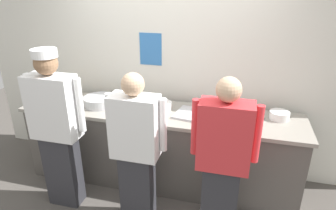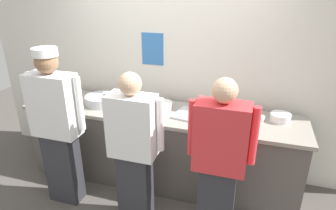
{
  "view_description": "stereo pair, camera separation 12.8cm",
  "coord_description": "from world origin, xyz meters",
  "px_view_note": "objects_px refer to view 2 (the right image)",
  "views": [
    {
      "loc": [
        0.86,
        -2.53,
        2.27
      ],
      "look_at": [
        0.11,
        0.33,
        1.03
      ],
      "focal_mm": 31.21,
      "sensor_mm": 36.0,
      "label": 1
    },
    {
      "loc": [
        0.99,
        -2.49,
        2.27
      ],
      "look_at": [
        0.11,
        0.33,
        1.03
      ],
      "focal_mm": 31.21,
      "sensor_mm": 36.0,
      "label": 2
    }
  ],
  "objects_px": {
    "chef_far_right": "(219,161)",
    "ramekin_orange_sauce": "(260,118)",
    "sheet_tray": "(195,115)",
    "squeeze_bottle_primary": "(75,91)",
    "chef_near_left": "(57,125)",
    "ramekin_red_sauce": "(59,96)",
    "mixing_bowl_steel": "(101,100)",
    "plate_stack_front": "(162,106)",
    "chef_center": "(133,148)",
    "deli_cup": "(150,100)",
    "ramekin_green_sauce": "(225,118)",
    "plate_stack_rear": "(280,117)"
  },
  "relations": [
    {
      "from": "chef_near_left",
      "to": "chef_far_right",
      "type": "xyz_separation_m",
      "value": [
        1.67,
        -0.04,
        -0.08
      ]
    },
    {
      "from": "chef_center",
      "to": "squeeze_bottle_primary",
      "type": "distance_m",
      "value": 1.32
    },
    {
      "from": "squeeze_bottle_primary",
      "to": "chef_near_left",
      "type": "bearing_deg",
      "value": -71.56
    },
    {
      "from": "chef_center",
      "to": "deli_cup",
      "type": "distance_m",
      "value": 0.86
    },
    {
      "from": "chef_far_right",
      "to": "mixing_bowl_steel",
      "type": "xyz_separation_m",
      "value": [
        -1.51,
        0.66,
        0.14
      ]
    },
    {
      "from": "squeeze_bottle_primary",
      "to": "plate_stack_front",
      "type": "bearing_deg",
      "value": 1.18
    },
    {
      "from": "sheet_tray",
      "to": "ramekin_orange_sauce",
      "type": "relative_size",
      "value": 4.13
    },
    {
      "from": "chef_near_left",
      "to": "plate_stack_rear",
      "type": "relative_size",
      "value": 8.25
    },
    {
      "from": "plate_stack_front",
      "to": "ramekin_orange_sauce",
      "type": "relative_size",
      "value": 2.3
    },
    {
      "from": "plate_stack_rear",
      "to": "mixing_bowl_steel",
      "type": "xyz_separation_m",
      "value": [
        -2.03,
        -0.14,
        0.01
      ]
    },
    {
      "from": "ramekin_red_sauce",
      "to": "sheet_tray",
      "type": "bearing_deg",
      "value": -0.84
    },
    {
      "from": "chef_near_left",
      "to": "ramekin_red_sauce",
      "type": "xyz_separation_m",
      "value": [
        -0.45,
        0.64,
        0.03
      ]
    },
    {
      "from": "ramekin_red_sauce",
      "to": "deli_cup",
      "type": "bearing_deg",
      "value": 7.36
    },
    {
      "from": "chef_far_right",
      "to": "ramekin_red_sauce",
      "type": "relative_size",
      "value": 18.96
    },
    {
      "from": "chef_center",
      "to": "chef_far_right",
      "type": "distance_m",
      "value": 0.81
    },
    {
      "from": "chef_center",
      "to": "chef_far_right",
      "type": "relative_size",
      "value": 0.98
    },
    {
      "from": "plate_stack_rear",
      "to": "ramekin_orange_sauce",
      "type": "relative_size",
      "value": 2.05
    },
    {
      "from": "deli_cup",
      "to": "chef_center",
      "type": "bearing_deg",
      "value": -80.36
    },
    {
      "from": "ramekin_red_sauce",
      "to": "deli_cup",
      "type": "distance_m",
      "value": 1.18
    },
    {
      "from": "chef_far_right",
      "to": "ramekin_orange_sauce",
      "type": "relative_size",
      "value": 15.76
    },
    {
      "from": "sheet_tray",
      "to": "squeeze_bottle_primary",
      "type": "relative_size",
      "value": 1.99
    },
    {
      "from": "ramekin_green_sauce",
      "to": "chef_far_right",
      "type": "bearing_deg",
      "value": -86.85
    },
    {
      "from": "chef_center",
      "to": "squeeze_bottle_primary",
      "type": "height_order",
      "value": "chef_center"
    },
    {
      "from": "plate_stack_front",
      "to": "ramekin_green_sauce",
      "type": "xyz_separation_m",
      "value": [
        0.73,
        -0.08,
        -0.02
      ]
    },
    {
      "from": "chef_center",
      "to": "ramekin_green_sauce",
      "type": "xyz_separation_m",
      "value": [
        0.77,
        0.66,
        0.12
      ]
    },
    {
      "from": "chef_near_left",
      "to": "plate_stack_front",
      "type": "height_order",
      "value": "chef_near_left"
    },
    {
      "from": "ramekin_green_sauce",
      "to": "chef_center",
      "type": "bearing_deg",
      "value": -139.52
    },
    {
      "from": "chef_center",
      "to": "ramekin_orange_sauce",
      "type": "height_order",
      "value": "chef_center"
    },
    {
      "from": "chef_near_left",
      "to": "ramekin_orange_sauce",
      "type": "height_order",
      "value": "chef_near_left"
    },
    {
      "from": "chef_center",
      "to": "deli_cup",
      "type": "bearing_deg",
      "value": 99.64
    },
    {
      "from": "chef_center",
      "to": "sheet_tray",
      "type": "xyz_separation_m",
      "value": [
        0.45,
        0.66,
        0.11
      ]
    },
    {
      "from": "mixing_bowl_steel",
      "to": "deli_cup",
      "type": "height_order",
      "value": "mixing_bowl_steel"
    },
    {
      "from": "chef_far_right",
      "to": "squeeze_bottle_primary",
      "type": "distance_m",
      "value": 2.04
    },
    {
      "from": "chef_near_left",
      "to": "ramekin_red_sauce",
      "type": "distance_m",
      "value": 0.78
    },
    {
      "from": "plate_stack_front",
      "to": "chef_far_right",
      "type": "bearing_deg",
      "value": -43.96
    },
    {
      "from": "chef_center",
      "to": "plate_stack_front",
      "type": "height_order",
      "value": "chef_center"
    },
    {
      "from": "ramekin_red_sauce",
      "to": "ramekin_orange_sauce",
      "type": "xyz_separation_m",
      "value": [
        2.43,
        0.08,
        0.0
      ]
    },
    {
      "from": "chef_near_left",
      "to": "plate_stack_rear",
      "type": "distance_m",
      "value": 2.32
    },
    {
      "from": "chef_far_right",
      "to": "sheet_tray",
      "type": "relative_size",
      "value": 3.82
    },
    {
      "from": "deli_cup",
      "to": "chef_near_left",
      "type": "bearing_deg",
      "value": -132.3
    },
    {
      "from": "squeeze_bottle_primary",
      "to": "deli_cup",
      "type": "relative_size",
      "value": 2.12
    },
    {
      "from": "plate_stack_rear",
      "to": "sheet_tray",
      "type": "relative_size",
      "value": 0.5
    },
    {
      "from": "chef_far_right",
      "to": "ramekin_orange_sauce",
      "type": "height_order",
      "value": "chef_far_right"
    },
    {
      "from": "chef_center",
      "to": "deli_cup",
      "type": "height_order",
      "value": "chef_center"
    },
    {
      "from": "chef_far_right",
      "to": "sheet_tray",
      "type": "bearing_deg",
      "value": 118.85
    },
    {
      "from": "plate_stack_rear",
      "to": "ramekin_red_sauce",
      "type": "distance_m",
      "value": 2.64
    },
    {
      "from": "mixing_bowl_steel",
      "to": "ramekin_green_sauce",
      "type": "height_order",
      "value": "mixing_bowl_steel"
    },
    {
      "from": "mixing_bowl_steel",
      "to": "chef_near_left",
      "type": "bearing_deg",
      "value": -105.0
    },
    {
      "from": "ramekin_orange_sauce",
      "to": "squeeze_bottle_primary",
      "type": "bearing_deg",
      "value": -178.76
    },
    {
      "from": "chef_far_right",
      "to": "deli_cup",
      "type": "distance_m",
      "value": 1.27
    }
  ]
}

